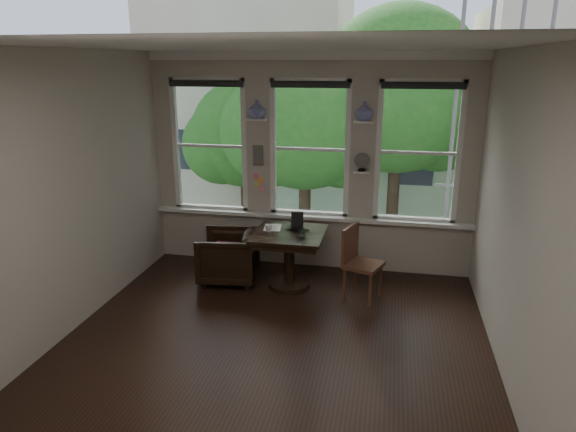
% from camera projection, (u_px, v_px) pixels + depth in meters
% --- Properties ---
extents(ground, '(4.50, 4.50, 0.00)m').
position_uv_depth(ground, '(275.00, 341.00, 5.47)').
color(ground, black).
rests_on(ground, ground).
extents(ceiling, '(4.50, 4.50, 0.00)m').
position_uv_depth(ceiling, '(272.00, 46.00, 4.60)').
color(ceiling, silver).
rests_on(ceiling, ground).
extents(wall_back, '(4.50, 0.00, 4.50)m').
position_uv_depth(wall_back, '(310.00, 163.00, 7.14)').
color(wall_back, '#B8AB9D').
rests_on(wall_back, ground).
extents(wall_front, '(4.50, 0.00, 4.50)m').
position_uv_depth(wall_front, '(184.00, 311.00, 2.93)').
color(wall_front, '#B8AB9D').
rests_on(wall_front, ground).
extents(wall_left, '(0.00, 4.50, 4.50)m').
position_uv_depth(wall_left, '(68.00, 195.00, 5.47)').
color(wall_left, '#B8AB9D').
rests_on(wall_left, ground).
extents(wall_right, '(0.00, 4.50, 4.50)m').
position_uv_depth(wall_right, '(517.00, 220.00, 4.60)').
color(wall_right, '#B8AB9D').
rests_on(wall_right, ground).
extents(window_left, '(1.10, 0.12, 1.90)m').
position_uv_depth(window_left, '(211.00, 146.00, 7.36)').
color(window_left, white).
rests_on(window_left, ground).
extents(window_center, '(1.10, 0.12, 1.90)m').
position_uv_depth(window_center, '(310.00, 149.00, 7.09)').
color(window_center, white).
rests_on(window_center, ground).
extents(window_right, '(1.10, 0.12, 1.90)m').
position_uv_depth(window_right, '(418.00, 153.00, 6.81)').
color(window_right, white).
rests_on(window_right, ground).
extents(shelf_left, '(0.26, 0.16, 0.03)m').
position_uv_depth(shelf_left, '(257.00, 119.00, 7.01)').
color(shelf_left, white).
rests_on(shelf_left, ground).
extents(shelf_right, '(0.26, 0.16, 0.03)m').
position_uv_depth(shelf_right, '(364.00, 122.00, 6.74)').
color(shelf_right, white).
rests_on(shelf_right, ground).
extents(intercom, '(0.14, 0.06, 0.28)m').
position_uv_depth(intercom, '(258.00, 155.00, 7.19)').
color(intercom, '#59544F').
rests_on(intercom, ground).
extents(sticky_notes, '(0.16, 0.01, 0.24)m').
position_uv_depth(sticky_notes, '(259.00, 180.00, 7.29)').
color(sticky_notes, pink).
rests_on(sticky_notes, ground).
extents(desk_fan, '(0.20, 0.20, 0.24)m').
position_uv_depth(desk_fan, '(362.00, 165.00, 6.88)').
color(desk_fan, '#59544F').
rests_on(desk_fan, ground).
extents(vase_left, '(0.24, 0.24, 0.25)m').
position_uv_depth(vase_left, '(257.00, 109.00, 6.97)').
color(vase_left, silver).
rests_on(vase_left, shelf_left).
extents(vase_right, '(0.24, 0.24, 0.25)m').
position_uv_depth(vase_right, '(364.00, 111.00, 6.70)').
color(vase_right, silver).
rests_on(vase_right, shelf_right).
extents(table, '(0.90, 0.90, 0.75)m').
position_uv_depth(table, '(289.00, 260.00, 6.71)').
color(table, black).
rests_on(table, ground).
extents(armchair_left, '(0.85, 0.83, 0.69)m').
position_uv_depth(armchair_left, '(228.00, 256.00, 6.89)').
color(armchair_left, black).
rests_on(armchair_left, ground).
extents(cushion_red, '(0.45, 0.45, 0.06)m').
position_uv_depth(cushion_red, '(228.00, 249.00, 6.86)').
color(cushion_red, maroon).
rests_on(cushion_red, armchair_left).
extents(side_chair_right, '(0.54, 0.54, 0.92)m').
position_uv_depth(side_chair_right, '(363.00, 264.00, 6.34)').
color(side_chair_right, '#452718').
rests_on(side_chair_right, ground).
extents(laptop, '(0.40, 0.36, 0.03)m').
position_uv_depth(laptop, '(295.00, 230.00, 6.65)').
color(laptop, black).
rests_on(laptop, table).
extents(mug, '(0.11, 0.11, 0.09)m').
position_uv_depth(mug, '(269.00, 228.00, 6.62)').
color(mug, white).
rests_on(mug, table).
extents(drinking_glass, '(0.14, 0.14, 0.10)m').
position_uv_depth(drinking_glass, '(302.00, 234.00, 6.41)').
color(drinking_glass, white).
rests_on(drinking_glass, table).
extents(tablet, '(0.17, 0.10, 0.22)m').
position_uv_depth(tablet, '(297.00, 220.00, 6.73)').
color(tablet, black).
rests_on(tablet, table).
extents(papers, '(0.26, 0.33, 0.00)m').
position_uv_depth(papers, '(272.00, 227.00, 6.80)').
color(papers, silver).
rests_on(papers, table).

